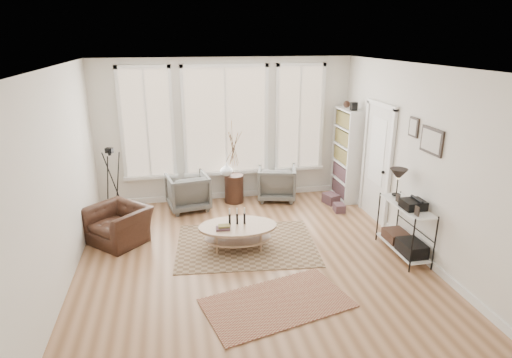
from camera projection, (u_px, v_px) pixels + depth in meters
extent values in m
plane|color=#A77A56|center=(251.00, 259.00, 6.62)|extent=(5.50, 5.50, 0.00)
plane|color=white|center=(250.00, 66.00, 5.70)|extent=(5.50, 5.50, 0.00)
cube|color=silver|center=(226.00, 131.00, 8.72)|extent=(5.20, 0.04, 2.90)
cube|color=silver|center=(310.00, 265.00, 3.60)|extent=(5.20, 0.04, 2.90)
cube|color=silver|center=(59.00, 181.00, 5.68)|extent=(0.04, 5.50, 2.90)
cube|color=silver|center=(415.00, 160.00, 6.64)|extent=(0.04, 5.50, 2.90)
cube|color=white|center=(227.00, 194.00, 9.15)|extent=(5.10, 0.04, 0.12)
cube|color=white|center=(404.00, 241.00, 7.08)|extent=(0.03, 5.40, 0.12)
cube|color=#CDAE89|center=(226.00, 121.00, 8.64)|extent=(1.60, 0.03, 2.10)
cube|color=#CDAE89|center=(147.00, 124.00, 8.35)|extent=(0.90, 0.03, 2.10)
cube|color=#CDAE89|center=(299.00, 118.00, 8.92)|extent=(0.90, 0.03, 2.10)
cube|color=white|center=(226.00, 121.00, 8.62)|extent=(1.74, 0.06, 2.24)
cube|color=white|center=(147.00, 124.00, 8.33)|extent=(1.04, 0.06, 2.24)
cube|color=white|center=(300.00, 118.00, 8.90)|extent=(1.04, 0.06, 2.24)
cube|color=white|center=(227.00, 172.00, 8.94)|extent=(4.10, 0.12, 0.06)
cube|color=silver|center=(377.00, 164.00, 7.83)|extent=(0.04, 0.88, 2.10)
cube|color=white|center=(377.00, 151.00, 7.75)|extent=(0.01, 0.55, 1.20)
cube|color=white|center=(389.00, 172.00, 7.38)|extent=(0.06, 0.08, 2.18)
cube|color=white|center=(365.00, 157.00, 8.29)|extent=(0.06, 0.08, 2.18)
cube|color=white|center=(382.00, 105.00, 7.48)|extent=(0.06, 1.06, 0.08)
sphere|color=black|center=(383.00, 172.00, 7.53)|extent=(0.06, 0.06, 0.06)
cube|color=white|center=(354.00, 160.00, 8.46)|extent=(0.30, 0.03, 1.90)
cube|color=white|center=(339.00, 150.00, 9.22)|extent=(0.30, 0.03, 1.90)
cube|color=white|center=(353.00, 154.00, 8.87)|extent=(0.02, 0.85, 1.90)
cube|color=white|center=(346.00, 155.00, 8.84)|extent=(0.30, 0.81, 1.90)
cube|color=brown|center=(346.00, 155.00, 8.84)|extent=(0.24, 0.75, 1.76)
cube|color=black|center=(354.00, 106.00, 8.33)|extent=(0.12, 0.10, 0.16)
sphere|color=#361E15|center=(347.00, 104.00, 8.65)|extent=(0.14, 0.14, 0.14)
cube|color=white|center=(402.00, 247.00, 6.75)|extent=(0.37, 1.07, 0.03)
cube|color=white|center=(407.00, 206.00, 6.52)|extent=(0.37, 1.07, 0.02)
cylinder|color=black|center=(412.00, 246.00, 6.12)|extent=(0.02, 0.02, 0.85)
cylinder|color=black|center=(435.00, 244.00, 6.19)|extent=(0.02, 0.02, 0.85)
cylinder|color=black|center=(378.00, 217.00, 7.11)|extent=(0.02, 0.02, 0.85)
cylinder|color=black|center=(398.00, 215.00, 7.17)|extent=(0.02, 0.02, 0.85)
cylinder|color=black|center=(396.00, 195.00, 6.83)|extent=(0.14, 0.14, 0.02)
cylinder|color=black|center=(397.00, 186.00, 6.79)|extent=(0.02, 0.02, 0.30)
cone|color=black|center=(399.00, 174.00, 6.72)|extent=(0.28, 0.28, 0.18)
cube|color=black|center=(413.00, 204.00, 6.36)|extent=(0.32, 0.30, 0.13)
cube|color=black|center=(412.00, 248.00, 6.48)|extent=(0.32, 0.45, 0.20)
cube|color=#361E15|center=(396.00, 236.00, 6.92)|extent=(0.32, 0.40, 0.16)
cube|color=black|center=(417.00, 211.00, 6.08)|extent=(0.02, 0.10, 0.14)
cube|color=black|center=(398.00, 198.00, 6.59)|extent=(0.02, 0.10, 0.12)
cube|color=black|center=(432.00, 141.00, 6.14)|extent=(0.03, 0.52, 0.38)
cube|color=silver|center=(431.00, 141.00, 6.14)|extent=(0.01, 0.44, 0.30)
cube|color=black|center=(414.00, 127.00, 6.57)|extent=(0.03, 0.24, 0.30)
cube|color=silver|center=(413.00, 127.00, 6.57)|extent=(0.01, 0.18, 0.24)
cube|color=brown|center=(246.00, 245.00, 7.07)|extent=(2.41, 1.91, 0.01)
cube|color=maroon|center=(277.00, 303.00, 5.51)|extent=(2.03, 1.44, 0.01)
ellipsoid|color=#A28264|center=(238.00, 238.00, 6.92)|extent=(1.12, 0.75, 0.03)
ellipsoid|color=#A28264|center=(238.00, 226.00, 6.86)|extent=(1.31, 0.88, 0.04)
cylinder|color=#A28264|center=(218.00, 245.00, 6.67)|extent=(0.04, 0.04, 0.36)
cylinder|color=#A28264|center=(261.00, 241.00, 6.80)|extent=(0.04, 0.04, 0.36)
cylinder|color=#A28264|center=(215.00, 234.00, 7.04)|extent=(0.04, 0.04, 0.36)
cylinder|color=#A28264|center=(257.00, 231.00, 7.17)|extent=(0.04, 0.04, 0.36)
cylinder|color=black|center=(230.00, 220.00, 6.85)|extent=(0.04, 0.04, 0.18)
cylinder|color=black|center=(237.00, 219.00, 6.87)|extent=(0.04, 0.04, 0.18)
cylinder|color=black|center=(244.00, 218.00, 6.89)|extent=(0.04, 0.04, 0.18)
cube|color=#3A542C|center=(223.00, 227.00, 6.72)|extent=(0.22, 0.16, 0.06)
imported|color=#61615D|center=(188.00, 192.00, 8.45)|extent=(0.90, 0.91, 0.72)
imported|color=#61615D|center=(277.00, 183.00, 8.97)|extent=(0.94, 0.95, 0.72)
cylinder|color=#361E15|center=(234.00, 188.00, 8.83)|extent=(0.39, 0.39, 0.58)
imported|color=silver|center=(226.00, 169.00, 8.66)|extent=(0.29, 0.29, 0.26)
imported|color=#361E15|center=(118.00, 225.00, 7.11)|extent=(1.23, 1.23, 0.60)
cylinder|color=black|center=(110.00, 154.00, 7.91)|extent=(0.06, 0.06, 0.06)
cube|color=black|center=(109.00, 150.00, 7.89)|extent=(0.16, 0.14, 0.09)
cylinder|color=black|center=(109.00, 151.00, 7.82)|extent=(0.06, 0.07, 0.06)
cube|color=brown|center=(331.00, 199.00, 8.80)|extent=(0.33, 0.37, 0.20)
cube|color=brown|center=(339.00, 208.00, 8.39)|extent=(0.22, 0.26, 0.16)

